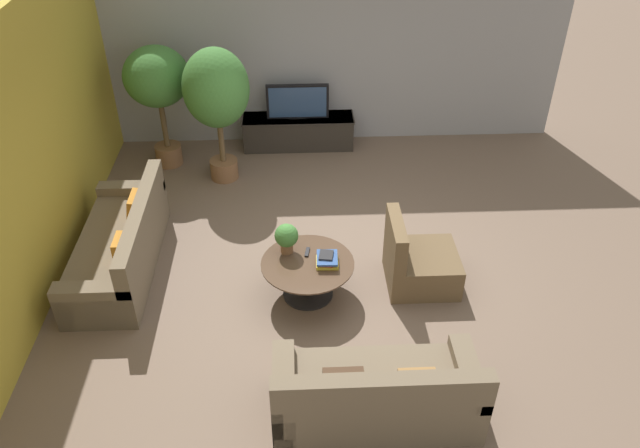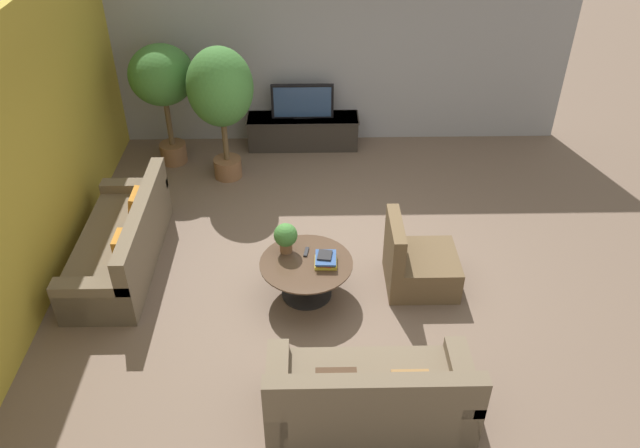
{
  "view_description": "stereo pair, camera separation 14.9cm",
  "coord_description": "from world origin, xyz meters",
  "px_view_note": "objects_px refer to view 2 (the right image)",
  "views": [
    {
      "loc": [
        -0.43,
        -5.9,
        4.78
      ],
      "look_at": [
        -0.16,
        0.01,
        0.55
      ],
      "focal_mm": 35.0,
      "sensor_mm": 36.0,
      "label": 1
    },
    {
      "loc": [
        -0.28,
        -5.91,
        4.78
      ],
      "look_at": [
        -0.16,
        0.01,
        0.55
      ],
      "focal_mm": 35.0,
      "sensor_mm": 36.0,
      "label": 2
    }
  ],
  "objects_px": {
    "couch_near_entry": "(370,396)",
    "armchair_wicker": "(417,265)",
    "media_console": "(303,131)",
    "television": "(302,101)",
    "potted_plant_tabletop": "(286,236)",
    "potted_palm_corner": "(220,91)",
    "coffee_table": "(306,272)",
    "potted_palm_tall": "(162,80)",
    "couch_by_wall": "(122,244)"
  },
  "relations": [
    {
      "from": "couch_by_wall",
      "to": "potted_plant_tabletop",
      "type": "relative_size",
      "value": 6.15
    },
    {
      "from": "coffee_table",
      "to": "couch_by_wall",
      "type": "xyz_separation_m",
      "value": [
        -2.19,
        0.61,
        -0.04
      ]
    },
    {
      "from": "couch_by_wall",
      "to": "armchair_wicker",
      "type": "relative_size",
      "value": 2.54
    },
    {
      "from": "couch_by_wall",
      "to": "couch_near_entry",
      "type": "relative_size",
      "value": 1.18
    },
    {
      "from": "couch_near_entry",
      "to": "armchair_wicker",
      "type": "bearing_deg",
      "value": -110.68
    },
    {
      "from": "potted_plant_tabletop",
      "to": "couch_by_wall",
      "type": "bearing_deg",
      "value": 168.62
    },
    {
      "from": "media_console",
      "to": "potted_palm_corner",
      "type": "bearing_deg",
      "value": -140.32
    },
    {
      "from": "potted_palm_corner",
      "to": "media_console",
      "type": "bearing_deg",
      "value": 39.68
    },
    {
      "from": "potted_palm_corner",
      "to": "television",
      "type": "bearing_deg",
      "value": 39.63
    },
    {
      "from": "media_console",
      "to": "television",
      "type": "distance_m",
      "value": 0.5
    },
    {
      "from": "couch_by_wall",
      "to": "coffee_table",
      "type": "bearing_deg",
      "value": 74.48
    },
    {
      "from": "coffee_table",
      "to": "couch_near_entry",
      "type": "height_order",
      "value": "couch_near_entry"
    },
    {
      "from": "potted_plant_tabletop",
      "to": "potted_palm_tall",
      "type": "bearing_deg",
      "value": 122.15
    },
    {
      "from": "couch_by_wall",
      "to": "media_console",
      "type": "bearing_deg",
      "value": 143.77
    },
    {
      "from": "couch_by_wall",
      "to": "potted_palm_tall",
      "type": "relative_size",
      "value": 1.2
    },
    {
      "from": "media_console",
      "to": "coffee_table",
      "type": "bearing_deg",
      "value": -89.24
    },
    {
      "from": "television",
      "to": "potted_palm_tall",
      "type": "relative_size",
      "value": 0.52
    },
    {
      "from": "potted_palm_tall",
      "to": "television",
      "type": "bearing_deg",
      "value": 13.22
    },
    {
      "from": "couch_near_entry",
      "to": "armchair_wicker",
      "type": "distance_m",
      "value": 1.98
    },
    {
      "from": "armchair_wicker",
      "to": "potted_palm_corner",
      "type": "height_order",
      "value": "potted_palm_corner"
    },
    {
      "from": "media_console",
      "to": "potted_palm_corner",
      "type": "height_order",
      "value": "potted_palm_corner"
    },
    {
      "from": "television",
      "to": "potted_palm_tall",
      "type": "distance_m",
      "value": 2.1
    },
    {
      "from": "couch_near_entry",
      "to": "potted_plant_tabletop",
      "type": "xyz_separation_m",
      "value": [
        -0.79,
        1.9,
        0.38
      ]
    },
    {
      "from": "couch_near_entry",
      "to": "armchair_wicker",
      "type": "height_order",
      "value": "armchair_wicker"
    },
    {
      "from": "media_console",
      "to": "coffee_table",
      "type": "relative_size",
      "value": 1.69
    },
    {
      "from": "armchair_wicker",
      "to": "potted_palm_corner",
      "type": "bearing_deg",
      "value": 44.49
    },
    {
      "from": "couch_by_wall",
      "to": "armchair_wicker",
      "type": "distance_m",
      "value": 3.48
    },
    {
      "from": "potted_palm_tall",
      "to": "potted_palm_corner",
      "type": "bearing_deg",
      "value": -27.29
    },
    {
      "from": "media_console",
      "to": "potted_palm_tall",
      "type": "xyz_separation_m",
      "value": [
        -1.97,
        -0.46,
        1.06
      ]
    },
    {
      "from": "armchair_wicker",
      "to": "potted_palm_corner",
      "type": "xyz_separation_m",
      "value": [
        -2.41,
        2.45,
        1.06
      ]
    },
    {
      "from": "armchair_wicker",
      "to": "potted_plant_tabletop",
      "type": "relative_size",
      "value": 2.42
    },
    {
      "from": "television",
      "to": "couch_near_entry",
      "type": "bearing_deg",
      "value": -83.31
    },
    {
      "from": "media_console",
      "to": "armchair_wicker",
      "type": "distance_m",
      "value": 3.61
    },
    {
      "from": "television",
      "to": "potted_palm_corner",
      "type": "relative_size",
      "value": 0.49
    },
    {
      "from": "couch_near_entry",
      "to": "potted_plant_tabletop",
      "type": "relative_size",
      "value": 5.22
    },
    {
      "from": "couch_near_entry",
      "to": "armchair_wicker",
      "type": "xyz_separation_m",
      "value": [
        0.7,
        1.85,
        -0.01
      ]
    },
    {
      "from": "potted_palm_tall",
      "to": "potted_palm_corner",
      "type": "relative_size",
      "value": 0.94
    },
    {
      "from": "television",
      "to": "couch_by_wall",
      "type": "bearing_deg",
      "value": -126.24
    },
    {
      "from": "armchair_wicker",
      "to": "potted_plant_tabletop",
      "type": "height_order",
      "value": "armchair_wicker"
    },
    {
      "from": "potted_palm_corner",
      "to": "potted_plant_tabletop",
      "type": "bearing_deg",
      "value": -69.0
    },
    {
      "from": "media_console",
      "to": "potted_palm_tall",
      "type": "distance_m",
      "value": 2.28
    },
    {
      "from": "armchair_wicker",
      "to": "potted_palm_tall",
      "type": "distance_m",
      "value": 4.5
    },
    {
      "from": "couch_by_wall",
      "to": "television",
      "type": "bearing_deg",
      "value": 143.76
    },
    {
      "from": "coffee_table",
      "to": "media_console",
      "type": "bearing_deg",
      "value": 90.76
    },
    {
      "from": "armchair_wicker",
      "to": "coffee_table",
      "type": "bearing_deg",
      "value": 97.33
    },
    {
      "from": "couch_by_wall",
      "to": "potted_palm_corner",
      "type": "bearing_deg",
      "value": 152.62
    },
    {
      "from": "potted_palm_tall",
      "to": "coffee_table",
      "type": "bearing_deg",
      "value": -56.65
    },
    {
      "from": "television",
      "to": "potted_plant_tabletop",
      "type": "xyz_separation_m",
      "value": [
        -0.18,
        -3.32,
        -0.1
      ]
    },
    {
      "from": "media_console",
      "to": "television",
      "type": "xyz_separation_m",
      "value": [
        -0.0,
        -0.0,
        0.5
      ]
    },
    {
      "from": "media_console",
      "to": "potted_palm_tall",
      "type": "relative_size",
      "value": 0.96
    }
  ]
}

